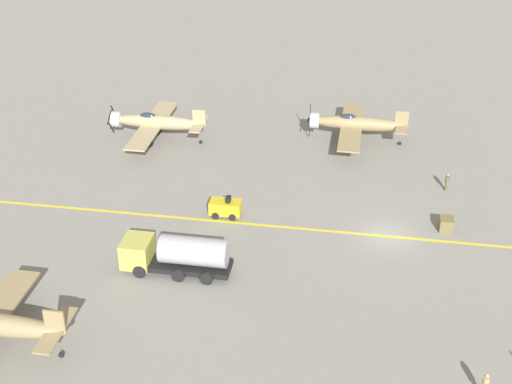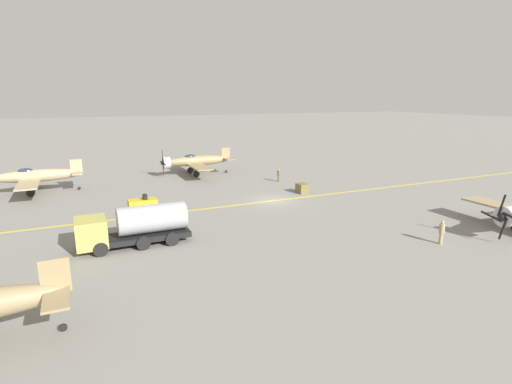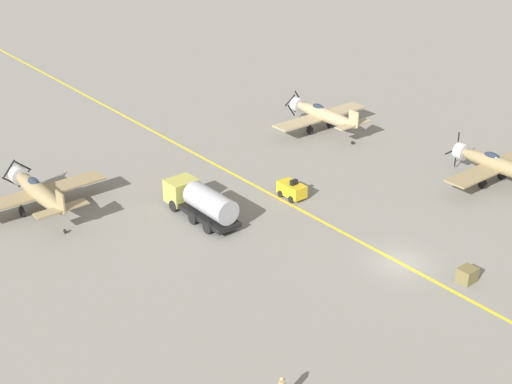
{
  "view_description": "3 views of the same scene",
  "coord_description": "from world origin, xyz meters",
  "views": [
    {
      "loc": [
        -48.7,
        2.36,
        30.84
      ],
      "look_at": [
        -0.6,
        10.5,
        3.4
      ],
      "focal_mm": 50.0,
      "sensor_mm": 36.0,
      "label": 1
    },
    {
      "loc": [
        -36.5,
        18.68,
        10.77
      ],
      "look_at": [
        -5.14,
        4.36,
        2.51
      ],
      "focal_mm": 28.0,
      "sensor_mm": 36.0,
      "label": 2
    },
    {
      "loc": [
        -37.0,
        -28.53,
        28.17
      ],
      "look_at": [
        -5.76,
        10.0,
        3.89
      ],
      "focal_mm": 50.0,
      "sensor_mm": 36.0,
      "label": 3
    }
  ],
  "objects": [
    {
      "name": "ground_crew_inspecting",
      "position": [
        8.43,
        -5.06,
        0.92
      ],
      "size": [
        0.37,
        0.37,
        1.68
      ],
      "color": "#515638",
      "rests_on": "ground"
    },
    {
      "name": "fuel_tanker",
      "position": [
        -7.35,
        15.27,
        1.51
      ],
      "size": [
        2.68,
        8.0,
        2.98
      ],
      "color": "black",
      "rests_on": "ground"
    },
    {
      "name": "airplane_mid_right",
      "position": [
        17.22,
        3.48,
        2.01
      ],
      "size": [
        12.0,
        9.98,
        3.8
      ],
      "rotation": [
        0.0,
        0.0,
        0.16
      ],
      "color": "#927E55",
      "rests_on": "ground"
    },
    {
      "name": "ground_plane",
      "position": [
        0.0,
        0.0,
        0.0
      ],
      "size": [
        400.0,
        400.0,
        0.0
      ],
      "primitive_type": "plane",
      "color": "gray"
    },
    {
      "name": "supply_crate_by_tanker",
      "position": [
        1.79,
        -4.62,
        0.54
      ],
      "size": [
        1.32,
        1.1,
        1.08
      ],
      "primitive_type": "cube",
      "rotation": [
        0.0,
        0.0,
        0.01
      ],
      "color": "brown",
      "rests_on": "ground"
    },
    {
      "name": "tow_tractor",
      "position": [
        1.0,
        13.34,
        0.79
      ],
      "size": [
        1.57,
        2.6,
        1.79
      ],
      "color": "gold",
      "rests_on": "ground"
    },
    {
      "name": "ground_crew_walking",
      "position": [
        -16.59,
        -5.63,
        1.0
      ],
      "size": [
        0.4,
        0.4,
        1.83
      ],
      "color": "tan",
      "rests_on": "ground"
    },
    {
      "name": "airplane_far_right",
      "position": [
        14.2,
        23.21,
        2.01
      ],
      "size": [
        12.0,
        9.98,
        3.65
      ],
      "rotation": [
        0.0,
        0.0,
        0.28
      ],
      "color": "tan",
      "rests_on": "ground"
    },
    {
      "name": "taxiway_stripe",
      "position": [
        0.0,
        0.0,
        0.0
      ],
      "size": [
        0.3,
        160.0,
        0.01
      ],
      "primitive_type": "cube",
      "color": "yellow",
      "rests_on": "ground"
    }
  ]
}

